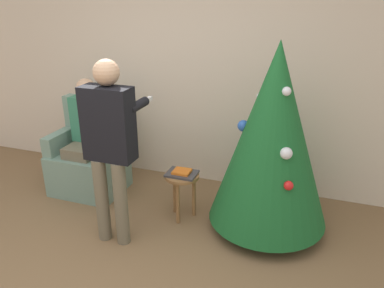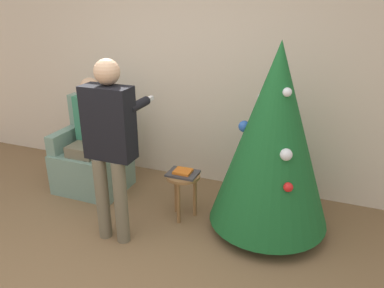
{
  "view_description": "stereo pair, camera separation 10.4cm",
  "coord_description": "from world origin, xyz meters",
  "px_view_note": "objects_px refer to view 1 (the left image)",
  "views": [
    {
      "loc": [
        1.43,
        -1.74,
        2.12
      ],
      "look_at": [
        0.44,
        1.09,
        0.91
      ],
      "focal_mm": 35.0,
      "sensor_mm": 36.0,
      "label": 1
    },
    {
      "loc": [
        1.53,
        -1.7,
        2.12
      ],
      "look_at": [
        0.44,
        1.09,
        0.91
      ],
      "focal_mm": 35.0,
      "sensor_mm": 36.0,
      "label": 2
    }
  ],
  "objects_px": {
    "armchair": "(90,159)",
    "person_seated": "(86,132)",
    "person_standing": "(109,138)",
    "side_stool": "(182,183)",
    "christmas_tree": "(273,136)"
  },
  "relations": [
    {
      "from": "armchair",
      "to": "person_seated",
      "type": "xyz_separation_m",
      "value": [
        0.0,
        -0.03,
        0.34
      ]
    },
    {
      "from": "person_standing",
      "to": "side_stool",
      "type": "bearing_deg",
      "value": 48.47
    },
    {
      "from": "christmas_tree",
      "to": "person_seated",
      "type": "height_order",
      "value": "christmas_tree"
    },
    {
      "from": "armchair",
      "to": "person_seated",
      "type": "bearing_deg",
      "value": -90.0
    },
    {
      "from": "christmas_tree",
      "to": "armchair",
      "type": "xyz_separation_m",
      "value": [
        -2.03,
        0.12,
        -0.58
      ]
    },
    {
      "from": "armchair",
      "to": "person_seated",
      "type": "height_order",
      "value": "person_seated"
    },
    {
      "from": "christmas_tree",
      "to": "armchair",
      "type": "height_order",
      "value": "christmas_tree"
    },
    {
      "from": "armchair",
      "to": "person_standing",
      "type": "bearing_deg",
      "value": -44.53
    },
    {
      "from": "person_standing",
      "to": "side_stool",
      "type": "distance_m",
      "value": 0.91
    },
    {
      "from": "christmas_tree",
      "to": "person_standing",
      "type": "height_order",
      "value": "christmas_tree"
    },
    {
      "from": "armchair",
      "to": "christmas_tree",
      "type": "bearing_deg",
      "value": -3.27
    },
    {
      "from": "person_standing",
      "to": "armchair",
      "type": "bearing_deg",
      "value": 135.47
    },
    {
      "from": "christmas_tree",
      "to": "armchair",
      "type": "relative_size",
      "value": 1.71
    },
    {
      "from": "person_standing",
      "to": "side_stool",
      "type": "height_order",
      "value": "person_standing"
    },
    {
      "from": "christmas_tree",
      "to": "person_seated",
      "type": "distance_m",
      "value": 2.04
    }
  ]
}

